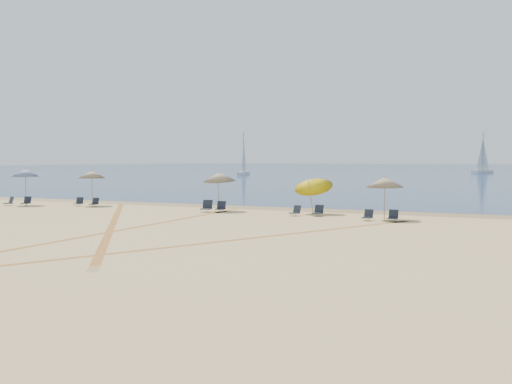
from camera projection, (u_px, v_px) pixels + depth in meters
ocean at (486, 168)px, 222.05m from camera, size 500.00×500.00×0.00m
wet_sand at (281, 208)px, 39.78m from camera, size 500.00×500.00×0.00m
umbrella_0 at (25, 173)px, 42.65m from camera, size 1.91×1.91×2.65m
umbrella_1 at (92, 174)px, 42.21m from camera, size 1.92×1.92×2.55m
umbrella_2 at (219, 177)px, 37.92m from camera, size 2.10×2.14×2.55m
umbrella_3 at (313, 183)px, 35.90m from camera, size 2.33×2.35×2.60m
umbrella_4 at (385, 182)px, 32.45m from camera, size 2.08×2.09×2.38m
chair_0 at (9, 202)px, 42.12m from camera, size 0.71×0.77×0.64m
chair_1 at (27, 202)px, 42.34m from camera, size 0.67×0.73×0.63m
chair_2 at (79, 202)px, 41.86m from camera, size 0.63×0.70×0.61m
chair_3 at (95, 203)px, 41.49m from camera, size 0.54×0.62×0.60m
chair_4 at (207, 207)px, 37.17m from camera, size 0.74×0.82×0.74m
chair_5 at (221, 207)px, 37.24m from camera, size 0.67×0.75×0.66m
chair_6 at (296, 211)px, 34.63m from camera, size 0.66×0.71×0.60m
chair_7 at (318, 211)px, 34.39m from camera, size 0.56×0.65×0.64m
chair_8 at (368, 216)px, 31.91m from camera, size 0.56×0.63×0.59m
chair_9 at (393, 216)px, 31.64m from camera, size 0.51×0.59×0.60m
sailboat_2 at (483, 161)px, 140.05m from camera, size 4.62×6.50×9.70m
sailboat_3 at (244, 162)px, 124.35m from camera, size 2.94×6.13×8.86m
tire_tracks at (141, 230)px, 27.47m from camera, size 47.07×44.64×0.00m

